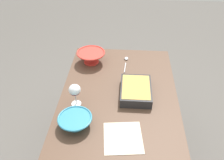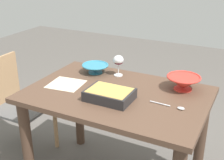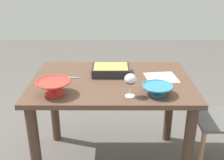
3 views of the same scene
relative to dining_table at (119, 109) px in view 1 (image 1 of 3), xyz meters
The scene contains 8 objects.
ground_plane 0.62m from the dining_table, ahead, with size 8.00×8.00×0.00m, color #5B5651.
dining_table is the anchor object (origin of this frame).
wine_glass 0.40m from the dining_table, 113.58° to the left, with size 0.08×0.08×0.16m.
casserole_dish 0.22m from the dining_table, 86.54° to the right, with size 0.29×0.21×0.07m.
mixing_bowl 0.43m from the dining_table, 140.91° to the left, with size 0.21×0.21×0.07m.
small_bowl 0.49m from the dining_table, 32.81° to the left, with size 0.23×0.23×0.10m.
serving_spoon 0.43m from the dining_table, ahead, with size 0.22×0.03×0.01m.
napkin 0.41m from the dining_table, behind, with size 0.23×0.22×0.00m, color beige.
Camera 1 is at (-1.28, -0.04, 1.88)m, focal length 39.23 mm.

